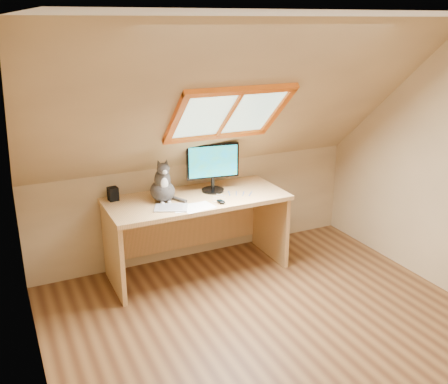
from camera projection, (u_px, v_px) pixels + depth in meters
ground at (287, 342)px, 3.89m from camera, size 3.50×3.50×0.00m
room_shell at (303, 169)px, 3.34m from camera, size 3.52×3.52×2.41m
desk at (194, 217)px, 4.88m from camera, size 1.72×0.75×0.78m
monitor at (213, 164)px, 4.81m from camera, size 0.52×0.22×0.48m
cat at (163, 186)px, 4.58m from camera, size 0.24×0.29×0.42m
desk_speaker at (113, 194)px, 4.63m from camera, size 0.10×0.10×0.13m
graphics_tablet at (171, 208)px, 4.45m from camera, size 0.35×0.31×0.01m
mouse at (221, 202)px, 4.57m from camera, size 0.08×0.12×0.03m
papers at (193, 208)px, 4.46m from camera, size 0.33×0.27×0.00m
cables at (232, 195)px, 4.77m from camera, size 0.51×0.26×0.01m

